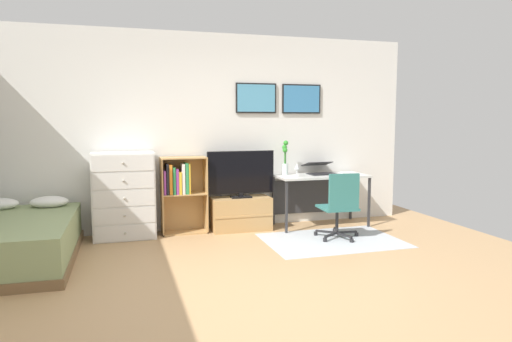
# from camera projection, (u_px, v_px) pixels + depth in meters

# --- Properties ---
(ground_plane) EXTENTS (7.20, 7.20, 0.00)m
(ground_plane) POSITION_uv_depth(u_px,v_px,m) (248.00, 287.00, 4.25)
(ground_plane) COLOR tan
(wall_back_with_posters) EXTENTS (6.12, 0.09, 2.70)m
(wall_back_with_posters) POSITION_uv_depth(u_px,v_px,m) (202.00, 132.00, 6.41)
(wall_back_with_posters) COLOR silver
(wall_back_with_posters) RESTS_ON ground_plane
(area_rug) EXTENTS (1.70, 1.20, 0.01)m
(area_rug) POSITION_uv_depth(u_px,v_px,m) (332.00, 240.00, 5.87)
(area_rug) COLOR #B2B7BC
(area_rug) RESTS_ON ground_plane
(bed) EXTENTS (1.30, 1.96, 0.60)m
(bed) POSITION_uv_depth(u_px,v_px,m) (12.00, 241.00, 4.92)
(bed) COLOR brown
(bed) RESTS_ON ground_plane
(dresser) EXTENTS (0.78, 0.46, 1.11)m
(dresser) POSITION_uv_depth(u_px,v_px,m) (124.00, 196.00, 5.94)
(dresser) COLOR silver
(dresser) RESTS_ON ground_plane
(bookshelf) EXTENTS (0.60, 0.30, 1.03)m
(bookshelf) POSITION_uv_depth(u_px,v_px,m) (180.00, 188.00, 6.20)
(bookshelf) COLOR tan
(bookshelf) RESTS_ON ground_plane
(tv_stand) EXTENTS (0.81, 0.41, 0.45)m
(tv_stand) POSITION_uv_depth(u_px,v_px,m) (241.00, 214.00, 6.43)
(tv_stand) COLOR tan
(tv_stand) RESTS_ON ground_plane
(television) EXTENTS (0.94, 0.16, 0.65)m
(television) POSITION_uv_depth(u_px,v_px,m) (241.00, 174.00, 6.34)
(television) COLOR black
(television) RESTS_ON tv_stand
(desk) EXTENTS (1.31, 0.60, 0.74)m
(desk) POSITION_uv_depth(u_px,v_px,m) (319.00, 183.00, 6.70)
(desk) COLOR silver
(desk) RESTS_ON ground_plane
(office_chair) EXTENTS (0.57, 0.58, 0.86)m
(office_chair) POSITION_uv_depth(u_px,v_px,m) (340.00, 204.00, 5.88)
(office_chair) COLOR #232326
(office_chair) RESTS_ON ground_plane
(laptop) EXTENTS (0.42, 0.45, 0.17)m
(laptop) POSITION_uv_depth(u_px,v_px,m) (320.00, 169.00, 6.73)
(laptop) COLOR black
(laptop) RESTS_ON desk
(computer_mouse) EXTENTS (0.06, 0.10, 0.03)m
(computer_mouse) POSITION_uv_depth(u_px,v_px,m) (341.00, 173.00, 6.69)
(computer_mouse) COLOR silver
(computer_mouse) RESTS_ON desk
(bamboo_vase) EXTENTS (0.09, 0.09, 0.49)m
(bamboo_vase) POSITION_uv_depth(u_px,v_px,m) (285.00, 159.00, 6.59)
(bamboo_vase) COLOR silver
(bamboo_vase) RESTS_ON desk
(wine_glass) EXTENTS (0.07, 0.07, 0.18)m
(wine_glass) POSITION_uv_depth(u_px,v_px,m) (297.00, 167.00, 6.39)
(wine_glass) COLOR silver
(wine_glass) RESTS_ON desk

